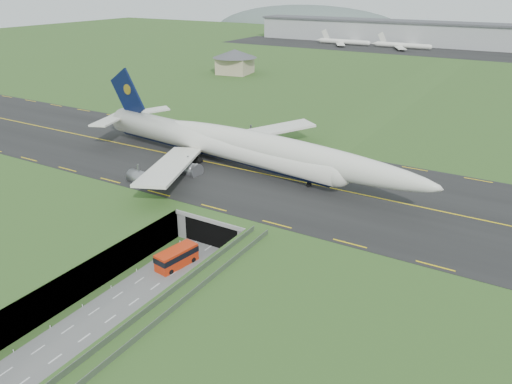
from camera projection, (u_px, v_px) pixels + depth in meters
The scene contains 10 objects.
ground at pixel (185, 266), 89.11m from camera, with size 900.00×900.00×0.00m, color #315020.
airfield_deck at pixel (184, 251), 87.93m from camera, with size 800.00×800.00×6.00m, color gray.
trench_road at pixel (157, 286), 83.14m from camera, with size 12.00×75.00×0.20m, color slate.
taxiway at pixel (275, 176), 112.80m from camera, with size 800.00×44.00×0.18m, color black.
tunnel_portal at pixel (236, 214), 101.01m from camera, with size 17.00×22.30×6.00m.
guideway at pixel (159, 318), 66.74m from camera, with size 3.00×53.00×7.05m.
jumbo_jet at pixel (235, 146), 116.10m from camera, with size 95.59×61.00×20.30m.
shuttle_tram at pixel (177, 257), 88.29m from camera, with size 4.23×8.42×3.27m.
service_building at pixel (235, 59), 233.96m from camera, with size 23.71×23.71×11.32m.
cargo_terminal at pixel (474, 36), 320.33m from camera, with size 320.00×67.00×15.60m.
Camera 1 is at (50.20, -59.50, 47.05)m, focal length 35.00 mm.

